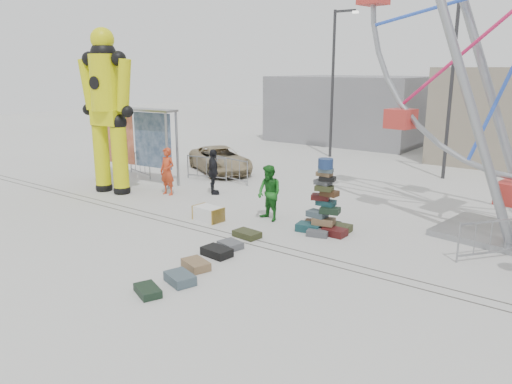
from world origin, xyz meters
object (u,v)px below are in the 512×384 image
Objects in this scene: lamp_post_left at (334,77)px; barricade_dummy_b at (207,168)px; crash_test_dummy at (107,105)px; banner_scaffold at (134,127)px; pedestrian_green at (269,193)px; barricade_wheel_front at (491,239)px; steamer_trunk at (208,214)px; lamp_post_right at (454,79)px; suitcase_tower at (324,212)px; pedestrian_red at (167,171)px; barricade_dummy_a at (140,164)px; barricade_dummy_c at (232,170)px; pedestrian_black at (213,172)px; parked_suv at (220,160)px.

barricade_dummy_b is (-1.59, -8.83, -3.93)m from lamp_post_left.
crash_test_dummy is 1.46× the size of banner_scaffold.
barricade_dummy_b is (1.57, 3.99, -2.98)m from crash_test_dummy.
barricade_wheel_front is at bearing 21.06° from pedestrian_green.
lamp_post_right is at bearing 73.77° from steamer_trunk.
crash_test_dummy reaches higher than suitcase_tower.
barricade_wheel_front is at bearing -2.05° from pedestrian_red.
barricade_wheel_front is at bearing 9.28° from barricade_dummy_a.
barricade_wheel_front is 1.07× the size of pedestrian_green.
barricade_dummy_c is (3.53, 2.46, -1.91)m from banner_scaffold.
lamp_post_left is 9.79m from barricade_dummy_b.
barricade_dummy_b is at bearing 137.64° from steamer_trunk.
lamp_post_right is at bearing 79.33° from suitcase_tower.
crash_test_dummy is 4.94m from pedestrian_black.
lamp_post_left is 4.00× the size of barricade_dummy_a.
barricade_dummy_c reaches higher than steamer_trunk.
banner_scaffold reaches higher than barricade_dummy_c.
crash_test_dummy is at bearing 177.58° from suitcase_tower.
pedestrian_red is (0.55, -2.91, 0.40)m from barricade_dummy_b.
banner_scaffold is 15.04m from barricade_wheel_front.
parked_suv is (0.88, 5.72, -2.91)m from crash_test_dummy.
banner_scaffold reaches higher than suitcase_tower.
barricade_dummy_a and barricade_dummy_c have the same top height.
barricade_dummy_a is 1.00× the size of barricade_dummy_b.
barricade_dummy_b is at bearing 115.48° from barricade_wheel_front.
pedestrian_green is at bearing 133.10° from barricade_wheel_front.
pedestrian_red reaches higher than pedestrian_green.
pedestrian_black is at bearing 23.64° from crash_test_dummy.
barricade_dummy_c is (1.19, 0.36, 0.00)m from barricade_dummy_b.
suitcase_tower is at bearing -62.42° from lamp_post_left.
barricade_dummy_c is at bearing 112.61° from barricade_wheel_front.
lamp_post_right is 4.37× the size of pedestrian_black.
barricade_dummy_b is 1.07× the size of pedestrian_green.
lamp_post_left reaches higher than parked_suv.
pedestrian_red is 0.43× the size of parked_suv.
lamp_post_left is 9.35m from barricade_dummy_c.
crash_test_dummy is 3.58× the size of pedestrian_green.
suitcase_tower reaches higher than barricade_dummy_c.
suitcase_tower is at bearing -6.24° from pedestrian_red.
steamer_trunk is 8.57m from barricade_wheel_front.
barricade_dummy_b is (3.17, 1.18, 0.00)m from barricade_dummy_a.
barricade_dummy_a is (-7.40, 3.36, 0.32)m from steamer_trunk.
pedestrian_black is (3.55, 2.23, -2.61)m from crash_test_dummy.
banner_scaffold is at bearing 103.70° from crash_test_dummy.
barricade_dummy_c is at bearing 33.88° from barricade_dummy_a.
banner_scaffold reaches higher than barricade_dummy_b.
suitcase_tower is (-0.68, -10.09, -3.83)m from lamp_post_right.
pedestrian_green is at bearing -105.17° from lamp_post_right.
lamp_post_left reaches higher than barricade_dummy_a.
barricade_dummy_c is at bearing 126.51° from steamer_trunk.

